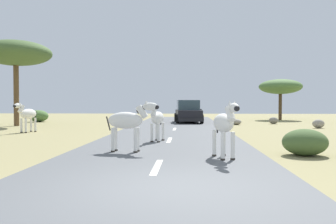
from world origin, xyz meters
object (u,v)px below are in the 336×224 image
object	(u,v)px
car_1	(188,112)
tree_3	(16,54)
rock_1	(236,122)
tree_1	(280,87)
rock_2	(318,124)
zebra_4	(224,124)
bush_2	(38,116)
zebra_0	(157,118)
rock_3	(274,121)
bush_3	(305,142)
car_0	(190,111)
zebra_2	(128,121)
zebra_1	(27,114)

from	to	relation	value
car_1	tree_3	xyz separation A→B (m)	(-11.73, -4.02, 4.07)
tree_3	rock_1	bearing A→B (deg)	7.84
tree_1	rock_2	distance (m)	11.27
zebra_4	bush_2	bearing A→B (deg)	-68.30
car_1	bush_2	xyz separation A→B (m)	(-12.42, 1.08, -0.36)
car_1	rock_2	size ratio (longest dim) A/B	6.08
zebra_0	rock_2	distance (m)	12.64
tree_1	tree_3	xyz separation A→B (m)	(-20.34, -9.83, 1.85)
zebra_4	rock_3	world-z (taller)	zebra_4
zebra_4	bush_3	xyz separation A→B (m)	(2.49, 1.00, -0.60)
car_1	bush_2	world-z (taller)	car_1
zebra_0	car_0	bearing A→B (deg)	-83.17
zebra_0	tree_1	distance (m)	21.85
car_1	rock_3	bearing A→B (deg)	169.03
bush_3	rock_2	world-z (taller)	bush_3
car_0	tree_1	size ratio (longest dim) A/B	1.12
zebra_2	bush_3	xyz separation A→B (m)	(5.34, -0.16, -0.61)
tree_3	rock_3	size ratio (longest dim) A/B	8.21
zebra_4	bush_3	world-z (taller)	zebra_4
rock_1	rock_3	bearing A→B (deg)	22.19
zebra_1	rock_1	distance (m)	14.04
zebra_4	car_0	world-z (taller)	car_0
rock_1	rock_2	distance (m)	5.61
zebra_0	rock_2	size ratio (longest dim) A/B	2.18
bush_2	tree_3	bearing A→B (deg)	-82.32
zebra_2	bush_2	size ratio (longest dim) A/B	1.05
zebra_2	car_1	xyz separation A→B (m)	(1.92, 16.49, -0.16)
zebra_4	zebra_1	bearing A→B (deg)	-55.62
zebra_1	rock_3	size ratio (longest dim) A/B	2.39
car_0	car_1	size ratio (longest dim) A/B	0.99
tree_3	zebra_1	bearing A→B (deg)	-58.44
car_1	bush_2	bearing A→B (deg)	-9.52
tree_1	tree_3	world-z (taller)	tree_3
zebra_4	car_0	distance (m)	23.31
zebra_0	car_0	xyz separation A→B (m)	(1.50, 19.21, -0.11)
zebra_4	bush_3	distance (m)	2.75
zebra_1	car_1	size ratio (longest dim) A/B	0.38
zebra_0	zebra_2	bearing A→B (deg)	89.00
tree_3	rock_2	world-z (taller)	tree_3
zebra_2	tree_3	distance (m)	16.35
car_0	tree_3	size ratio (longest dim) A/B	0.76
zebra_0	car_0	world-z (taller)	car_0
rock_2	tree_3	bearing A→B (deg)	176.89
rock_1	zebra_1	bearing A→B (deg)	-149.11
rock_3	zebra_0	bearing A→B (deg)	-120.89
bush_2	rock_2	world-z (taller)	bush_2
car_1	rock_3	world-z (taller)	car_1
zebra_2	bush_2	xyz separation A→B (m)	(-10.50, 17.57, -0.52)
zebra_1	bush_2	xyz separation A→B (m)	(-3.83, 10.21, -0.48)
tree_1	bush_2	size ratio (longest dim) A/B	2.43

